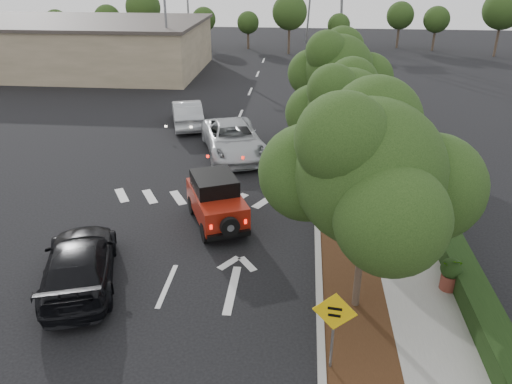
# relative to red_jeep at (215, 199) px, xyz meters

# --- Properties ---
(ground) EXTENTS (120.00, 120.00, 0.00)m
(ground) POSITION_rel_red_jeep_xyz_m (-0.81, -4.15, -0.94)
(ground) COLOR black
(ground) RESTS_ON ground
(curb) EXTENTS (0.20, 70.00, 0.15)m
(curb) POSITION_rel_red_jeep_xyz_m (3.79, 7.85, -0.87)
(curb) COLOR #9E9B93
(curb) RESTS_ON ground
(planting_strip) EXTENTS (1.80, 70.00, 0.12)m
(planting_strip) POSITION_rel_red_jeep_xyz_m (4.79, 7.85, -0.88)
(planting_strip) COLOR black
(planting_strip) RESTS_ON ground
(sidewalk) EXTENTS (2.00, 70.00, 0.12)m
(sidewalk) POSITION_rel_red_jeep_xyz_m (6.69, 7.85, -0.88)
(sidewalk) COLOR gray
(sidewalk) RESTS_ON ground
(hedge) EXTENTS (0.80, 70.00, 0.80)m
(hedge) POSITION_rel_red_jeep_xyz_m (8.09, 7.85, -0.54)
(hedge) COLOR black
(hedge) RESTS_ON ground
(commercial_building) EXTENTS (22.00, 12.00, 4.00)m
(commercial_building) POSITION_rel_red_jeep_xyz_m (-16.81, 25.85, 1.06)
(commercial_building) COLOR gray
(commercial_building) RESTS_ON ground
(transmission_tower) EXTENTS (7.00, 4.00, 28.00)m
(transmission_tower) POSITION_rel_red_jeep_xyz_m (5.19, 43.85, -0.94)
(transmission_tower) COLOR slate
(transmission_tower) RESTS_ON ground
(street_tree_near) EXTENTS (3.80, 3.80, 5.92)m
(street_tree_near) POSITION_rel_red_jeep_xyz_m (4.79, -4.65, -0.94)
(street_tree_near) COLOR #1B3210
(street_tree_near) RESTS_ON ground
(street_tree_mid) EXTENTS (3.20, 3.20, 5.32)m
(street_tree_mid) POSITION_rel_red_jeep_xyz_m (4.79, 2.35, -0.94)
(street_tree_mid) COLOR #1B3210
(street_tree_mid) RESTS_ON ground
(street_tree_far) EXTENTS (3.40, 3.40, 5.62)m
(street_tree_far) POSITION_rel_red_jeep_xyz_m (4.79, 8.85, -0.94)
(street_tree_far) COLOR #1B3210
(street_tree_far) RESTS_ON ground
(light_pole_a) EXTENTS (2.00, 0.22, 9.00)m
(light_pole_a) POSITION_rel_red_jeep_xyz_m (-7.31, 21.85, -0.94)
(light_pole_a) COLOR slate
(light_pole_a) RESTS_ON ground
(light_pole_b) EXTENTS (2.00, 0.22, 9.00)m
(light_pole_b) POSITION_rel_red_jeep_xyz_m (-8.31, 33.85, -0.94)
(light_pole_b) COLOR slate
(light_pole_b) RESTS_ON ground
(red_jeep) EXTENTS (2.80, 3.78, 1.85)m
(red_jeep) POSITION_rel_red_jeep_xyz_m (0.00, 0.00, 0.00)
(red_jeep) COLOR black
(red_jeep) RESTS_ON ground
(silver_suv_ahead) EXTENTS (4.24, 6.25, 1.59)m
(silver_suv_ahead) POSITION_rel_red_jeep_xyz_m (-0.31, 7.07, -0.14)
(silver_suv_ahead) COLOR #B5B8BD
(silver_suv_ahead) RESTS_ON ground
(black_suv_oncoming) EXTENTS (3.46, 5.35, 1.44)m
(black_suv_oncoming) POSITION_rel_red_jeep_xyz_m (-3.43, -4.24, -0.22)
(black_suv_oncoming) COLOR black
(black_suv_oncoming) RESTS_ON ground
(silver_sedan_oncoming) EXTENTS (2.85, 4.87, 1.52)m
(silver_sedan_oncoming) POSITION_rel_red_jeep_xyz_m (-3.61, 11.41, -0.18)
(silver_sedan_oncoming) COLOR #A2A5AA
(silver_sedan_oncoming) RESTS_ON ground
(parked_suv) EXTENTS (4.93, 2.64, 1.59)m
(parked_suv) POSITION_rel_red_jeep_xyz_m (-9.98, 21.73, -0.14)
(parked_suv) COLOR #B4B7BC
(parked_suv) RESTS_ON ground
(speed_hump_sign) EXTENTS (1.02, 0.15, 2.18)m
(speed_hump_sign) POSITION_rel_red_jeep_xyz_m (3.98, -7.12, 0.57)
(speed_hump_sign) COLOR slate
(speed_hump_sign) RESTS_ON ground
(terracotta_planter) EXTENTS (0.63, 0.63, 1.09)m
(terracotta_planter) POSITION_rel_red_jeep_xyz_m (7.59, -3.64, -0.20)
(terracotta_planter) COLOR brown
(terracotta_planter) RESTS_ON ground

